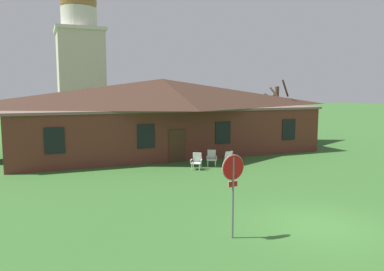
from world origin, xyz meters
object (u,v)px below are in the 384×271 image
object	(u,v)px
lawn_chair_left_end	(230,159)
lawn_chair_near_door	(212,157)
lawn_chair_by_porch	(197,161)
stop_sign	(233,179)

from	to	relation	value
lawn_chair_left_end	lawn_chair_near_door	bearing A→B (deg)	132.11
lawn_chair_by_porch	lawn_chair_left_end	distance (m)	2.10
lawn_chair_near_door	lawn_chair_left_end	size ratio (longest dim) A/B	1.00
stop_sign	lawn_chair_by_porch	size ratio (longest dim) A/B	2.76
lawn_chair_near_door	stop_sign	bearing A→B (deg)	-111.78
lawn_chair_by_porch	stop_sign	bearing A→B (deg)	-106.58
stop_sign	lawn_chair_near_door	distance (m)	11.43
lawn_chair_by_porch	lawn_chair_left_end	world-z (taller)	same
lawn_chair_near_door	lawn_chair_left_end	bearing A→B (deg)	-47.89
stop_sign	lawn_chair_near_door	bearing A→B (deg)	68.22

